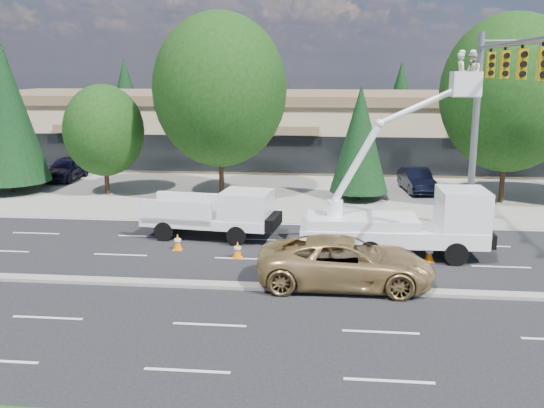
# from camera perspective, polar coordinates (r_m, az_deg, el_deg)

# --- Properties ---
(ground) EXTENTS (140.00, 140.00, 0.00)m
(ground) POSITION_cam_1_polar(r_m,az_deg,el_deg) (21.24, -4.14, -7.80)
(ground) COLOR black
(ground) RESTS_ON ground
(concrete_apron) EXTENTS (140.00, 22.00, 0.01)m
(concrete_apron) POSITION_cam_1_polar(r_m,az_deg,el_deg) (40.43, 0.74, 2.10)
(concrete_apron) COLOR gray
(concrete_apron) RESTS_ON ground
(road_median) EXTENTS (120.00, 0.55, 0.12)m
(road_median) POSITION_cam_1_polar(r_m,az_deg,el_deg) (21.22, -4.15, -7.65)
(road_median) COLOR gray
(road_median) RESTS_ON ground
(strip_mall) EXTENTS (50.40, 15.40, 5.50)m
(strip_mall) POSITION_cam_1_polar(r_m,az_deg,el_deg) (49.90, 1.78, 7.38)
(strip_mall) COLOR tan
(strip_mall) RESTS_ON ground
(tree_front_b) EXTENTS (4.69, 4.69, 9.25)m
(tree_front_b) POSITION_cam_1_polar(r_m,az_deg,el_deg) (39.80, -23.80, 8.07)
(tree_front_b) COLOR #332114
(tree_front_b) RESTS_ON ground
(tree_front_c) EXTENTS (4.71, 4.71, 6.54)m
(tree_front_c) POSITION_cam_1_polar(r_m,az_deg,el_deg) (37.32, -15.55, 6.68)
(tree_front_c) COLOR #332114
(tree_front_c) RESTS_ON ground
(tree_front_d) EXTENTS (7.65, 7.65, 10.61)m
(tree_front_d) POSITION_cam_1_polar(r_m,az_deg,el_deg) (35.22, -4.93, 10.65)
(tree_front_d) COLOR #332114
(tree_front_d) RESTS_ON ground
(tree_front_e) EXTENTS (3.33, 3.33, 6.56)m
(tree_front_e) POSITION_cam_1_polar(r_m,az_deg,el_deg) (34.84, 8.27, 6.11)
(tree_front_e) COLOR #332114
(tree_front_e) RESTS_ON ground
(tree_front_f) EXTENTS (7.50, 7.50, 10.41)m
(tree_front_f) POSITION_cam_1_polar(r_m,az_deg,el_deg) (35.88, 21.46, 9.69)
(tree_front_f) COLOR #332114
(tree_front_f) RESTS_ON ground
(tree_back_a) EXTENTS (4.30, 4.30, 8.48)m
(tree_back_a) POSITION_cam_1_polar(r_m,az_deg,el_deg) (65.31, -13.60, 9.79)
(tree_back_a) COLOR #332114
(tree_back_a) RESTS_ON ground
(tree_back_b) EXTENTS (5.29, 5.29, 10.42)m
(tree_back_b) POSITION_cam_1_polar(r_m,az_deg,el_deg) (62.08, -1.14, 10.97)
(tree_back_b) COLOR #332114
(tree_back_b) RESTS_ON ground
(tree_back_c) EXTENTS (4.15, 4.15, 8.18)m
(tree_back_c) POSITION_cam_1_polar(r_m,az_deg,el_deg) (62.00, 12.01, 9.59)
(tree_back_c) COLOR #332114
(tree_back_c) RESTS_ON ground
(tree_back_d) EXTENTS (5.14, 5.14, 10.14)m
(tree_back_d) POSITION_cam_1_polar(r_m,az_deg,el_deg) (64.33, 22.90, 9.92)
(tree_back_d) COLOR #332114
(tree_back_d) RESTS_ON ground
(signal_mast) EXTENTS (2.76, 10.16, 9.00)m
(signal_mast) POSITION_cam_1_polar(r_m,az_deg,el_deg) (27.45, 19.79, 9.09)
(signal_mast) COLOR gray
(signal_mast) RESTS_ON ground
(utility_pickup) EXTENTS (5.89, 2.76, 2.18)m
(utility_pickup) POSITION_cam_1_polar(r_m,az_deg,el_deg) (27.04, -5.23, -1.34)
(utility_pickup) COLOR white
(utility_pickup) RESTS_ON ground
(bucket_truck) EXTENTS (7.62, 2.53, 8.09)m
(bucket_truck) POSITION_cam_1_polar(r_m,az_deg,el_deg) (24.67, 13.00, -0.91)
(bucket_truck) COLOR white
(bucket_truck) RESTS_ON ground
(traffic_cone_b) EXTENTS (0.40, 0.40, 0.70)m
(traffic_cone_b) POSITION_cam_1_polar(r_m,az_deg,el_deg) (25.59, -8.87, -3.54)
(traffic_cone_b) COLOR orange
(traffic_cone_b) RESTS_ON ground
(traffic_cone_c) EXTENTS (0.40, 0.40, 0.70)m
(traffic_cone_c) POSITION_cam_1_polar(r_m,az_deg,el_deg) (24.25, -3.26, -4.32)
(traffic_cone_c) COLOR orange
(traffic_cone_c) RESTS_ON ground
(traffic_cone_d) EXTENTS (0.40, 0.40, 0.70)m
(traffic_cone_d) POSITION_cam_1_polar(r_m,az_deg,el_deg) (24.53, 14.59, -4.52)
(traffic_cone_d) COLOR orange
(traffic_cone_d) RESTS_ON ground
(minivan) EXTENTS (6.10, 2.83, 1.69)m
(minivan) POSITION_cam_1_polar(r_m,az_deg,el_deg) (21.24, 6.97, -5.45)
(minivan) COLOR tan
(minivan) RESTS_ON ground
(parked_car_west) EXTENTS (1.85, 4.61, 1.57)m
(parked_car_west) POSITION_cam_1_polar(r_m,az_deg,el_deg) (43.39, -18.80, 3.19)
(parked_car_west) COLOR black
(parked_car_west) RESTS_ON ground
(parked_car_east) EXTENTS (2.01, 4.48, 1.43)m
(parked_car_east) POSITION_cam_1_polar(r_m,az_deg,el_deg) (38.16, 13.46, 2.20)
(parked_car_east) COLOR black
(parked_car_east) RESTS_ON ground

